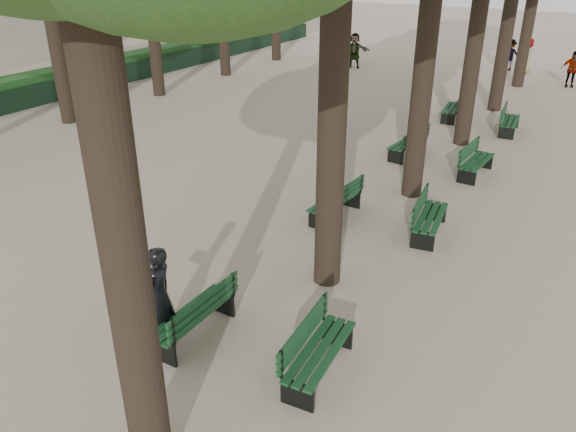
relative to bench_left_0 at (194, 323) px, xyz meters
The scene contains 17 objects.
ground 0.53m from the bench_left_0, 144.58° to the right, with size 120.00×120.00×0.00m, color tan.
bench_left_0 is the anchor object (origin of this frame).
bench_left_1 5.40m from the bench_left_0, 90.00° to the left, with size 0.71×1.84×0.92m.
bench_left_2 10.56m from the bench_left_0, 90.00° to the left, with size 0.79×1.86×0.92m.
bench_left_3 15.47m from the bench_left_0, 90.00° to the left, with size 0.78×1.85×0.92m.
bench_right_0 2.28m from the bench_left_0, ahead, with size 0.71×1.84×0.92m.
bench_right_1 6.13m from the bench_left_0, 68.28° to the left, with size 0.79×1.86×0.92m.
bench_right_2 10.23m from the bench_left_0, 77.20° to the left, with size 0.69×1.83×0.92m.
bench_right_3 14.95m from the bench_left_0, 81.28° to the left, with size 0.72×1.84×0.92m.
man_with_map 0.81m from the bench_left_0, 139.12° to the right, with size 0.66×0.75×1.76m.
pedestrian_e 24.06m from the bench_left_0, 108.06° to the left, with size 1.70×0.37×1.83m, color #262628.
pedestrian_d 26.21m from the bench_left_0, 88.16° to the left, with size 0.86×0.35×1.77m, color #262628.
pedestrian_c 24.01m from the bench_left_0, 82.22° to the left, with size 0.97×0.33×1.65m, color #262628.
pedestrian_b 26.39m from the bench_left_0, 90.08° to the left, with size 1.05×0.32×1.62m, color #262628.
pedestrian_a 25.94m from the bench_left_0, 110.03° to the left, with size 0.74×0.31×1.53m, color #262628.
fence 18.75m from the bench_left_0, 145.05° to the left, with size 0.08×42.00×0.90m, color black.
hedge 19.33m from the bench_left_0, 146.24° to the left, with size 1.20×42.00×1.20m, color #194A1B.
Camera 1 is at (5.69, -5.62, 6.03)m, focal length 35.00 mm.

